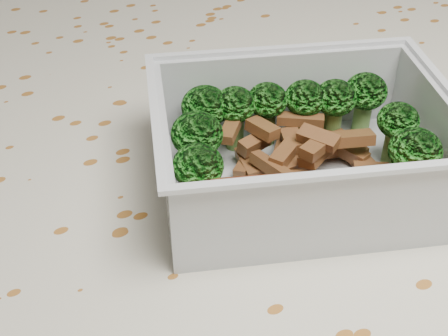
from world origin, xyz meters
TOP-DOWN VIEW (x-y plane):
  - dining_table at (0.00, 0.00)m, footprint 1.40×0.90m
  - tablecloth at (0.00, 0.00)m, footprint 1.46×0.96m
  - lunch_container at (0.06, -0.02)m, footprint 0.21×0.19m
  - broccoli_florets at (0.06, 0.01)m, footprint 0.16×0.13m
  - meat_pile at (0.07, -0.00)m, footprint 0.09×0.08m
  - sausage at (0.05, -0.05)m, footprint 0.15×0.07m

SIDE VIEW (x-z plane):
  - dining_table at x=0.00m, z-range 0.29..1.04m
  - tablecloth at x=0.00m, z-range 0.62..0.81m
  - meat_pile at x=0.07m, z-range 0.76..0.79m
  - lunch_container at x=0.06m, z-range 0.75..0.81m
  - sausage at x=0.05m, z-range 0.77..0.79m
  - broccoli_florets at x=0.06m, z-range 0.77..0.81m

